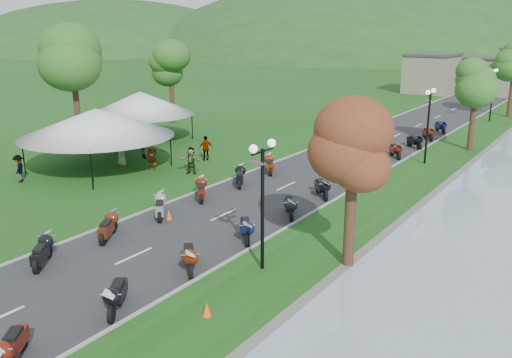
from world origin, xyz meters
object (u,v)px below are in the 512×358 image
Objects in this scene: pedestrian_a at (153,170)px; pedestrian_c at (21,182)px; pedestrian_b at (145,158)px; vendor_tent_main at (98,139)px.

pedestrian_c is (-4.58, -6.55, 0.00)m from pedestrian_a.
pedestrian_c is at bearing 98.38° from pedestrian_b.
pedestrian_a is at bearing 103.48° from pedestrian_c.
vendor_tent_main reaches higher than pedestrian_a.
pedestrian_c is (-1.59, -4.73, -2.00)m from vendor_tent_main.
vendor_tent_main is 3.90× the size of pedestrian_b.
vendor_tent_main is 3.93× the size of pedestrian_c.
pedestrian_c is (-1.77, -8.63, 0.00)m from pedestrian_b.
vendor_tent_main is 5.38m from pedestrian_c.
vendor_tent_main is at bearing 107.26° from pedestrian_b.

